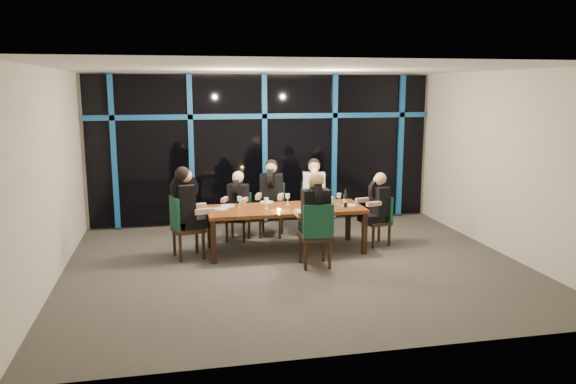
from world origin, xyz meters
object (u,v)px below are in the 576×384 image
diner_far_left (238,196)px  water_pitcher (330,203)px  diner_far_right (314,186)px  chair_end_left (183,224)px  chair_near_mid (316,232)px  diner_near_mid (315,205)px  chair_far_left (239,214)px  chair_end_right (380,217)px  dining_table (286,211)px  wine_bottle (345,200)px  diner_end_right (377,198)px  diner_far_mid (271,187)px  diner_end_left (187,199)px  chair_far_mid (272,206)px  chair_far_right (314,205)px

diner_far_left → water_pitcher: diner_far_left is taller
diner_far_left → diner_far_right: bearing=29.4°
chair_end_left → chair_near_mid: chair_end_left is taller
diner_far_right → diner_near_mid: diner_near_mid is taller
chair_far_left → chair_near_mid: 2.08m
chair_end_right → dining_table: bearing=-100.5°
chair_near_mid → wine_bottle: wine_bottle is taller
chair_end_left → diner_near_mid: 2.18m
dining_table → chair_end_right: size_ratio=2.98×
chair_end_left → diner_far_right: (2.43, 1.01, 0.36)m
chair_far_left → diner_near_mid: size_ratio=0.87×
chair_near_mid → water_pitcher: chair_near_mid is taller
diner_far_right → diner_end_right: size_ratio=1.12×
chair_end_right → diner_near_mid: diner_near_mid is taller
chair_end_right → diner_far_left: size_ratio=1.04×
chair_near_mid → diner_far_mid: bearing=-79.7°
diner_end_left → chair_near_mid: bearing=-129.6°
diner_far_mid → diner_end_left: 1.87m
diner_far_right → diner_near_mid: bearing=-91.2°
diner_far_mid → diner_far_left: bearing=-145.7°
dining_table → diner_far_right: 1.21m
chair_end_right → diner_far_mid: (-1.76, 0.96, 0.44)m
chair_far_left → diner_near_mid: (0.96, -1.76, 0.48)m
chair_near_mid → diner_near_mid: size_ratio=1.03×
chair_near_mid → diner_end_left: diner_end_left is taller
chair_far_left → diner_far_right: diner_far_right is taller
chair_far_mid → chair_far_right: chair_far_right is taller
chair_end_right → diner_far_mid: 2.05m
chair_end_left → water_pitcher: size_ratio=5.03×
chair_near_mid → diner_far_left: diner_far_left is taller
diner_far_mid → diner_end_left: bearing=-128.0°
chair_far_mid → chair_end_right: bearing=-12.8°
chair_end_right → wine_bottle: wine_bottle is taller
diner_far_right → diner_end_right: bearing=-32.7°
chair_end_right → diner_far_mid: size_ratio=0.92×
chair_far_mid → diner_far_right: (0.77, -0.14, 0.39)m
chair_far_right → diner_far_mid: bearing=-165.9°
wine_bottle → chair_far_mid: bearing=128.9°
chair_far_left → diner_end_right: diner_end_right is taller
chair_end_right → diner_end_left: diner_end_left is taller
chair_far_left → diner_far_left: size_ratio=1.03×
dining_table → chair_far_right: size_ratio=2.66×
chair_far_left → chair_far_mid: chair_far_mid is taller
chair_end_left → diner_far_right: bearing=-81.2°
chair_end_right → water_pitcher: bearing=-84.4°
diner_end_right → diner_far_right: bearing=-147.3°
dining_table → water_pitcher: 0.77m
chair_end_right → chair_far_mid: bearing=-132.7°
dining_table → diner_far_left: 1.08m
water_pitcher → chair_end_right: bearing=25.1°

